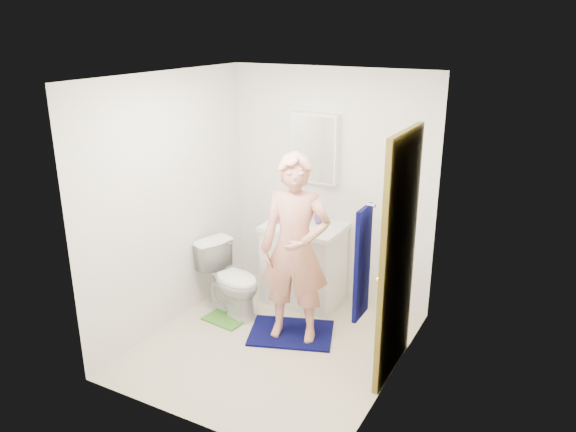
% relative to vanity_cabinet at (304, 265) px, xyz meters
% --- Properties ---
extents(floor, '(2.20, 2.40, 0.02)m').
position_rel_vanity_cabinet_xyz_m(floor, '(0.15, -0.91, -0.41)').
color(floor, beige).
rests_on(floor, ground).
extents(ceiling, '(2.20, 2.40, 0.02)m').
position_rel_vanity_cabinet_xyz_m(ceiling, '(0.15, -0.91, 2.01)').
color(ceiling, white).
rests_on(ceiling, ground).
extents(wall_back, '(2.20, 0.02, 2.40)m').
position_rel_vanity_cabinet_xyz_m(wall_back, '(0.15, 0.30, 0.80)').
color(wall_back, white).
rests_on(wall_back, ground).
extents(wall_front, '(2.20, 0.02, 2.40)m').
position_rel_vanity_cabinet_xyz_m(wall_front, '(0.15, -2.12, 0.80)').
color(wall_front, white).
rests_on(wall_front, ground).
extents(wall_left, '(0.02, 2.40, 2.40)m').
position_rel_vanity_cabinet_xyz_m(wall_left, '(-0.96, -0.91, 0.80)').
color(wall_left, white).
rests_on(wall_left, ground).
extents(wall_right, '(0.02, 2.40, 2.40)m').
position_rel_vanity_cabinet_xyz_m(wall_right, '(1.26, -0.91, 0.80)').
color(wall_right, white).
rests_on(wall_right, ground).
extents(vanity_cabinet, '(0.75, 0.55, 0.80)m').
position_rel_vanity_cabinet_xyz_m(vanity_cabinet, '(0.00, 0.00, 0.00)').
color(vanity_cabinet, white).
rests_on(vanity_cabinet, floor).
extents(countertop, '(0.79, 0.59, 0.05)m').
position_rel_vanity_cabinet_xyz_m(countertop, '(0.00, 0.00, 0.43)').
color(countertop, white).
rests_on(countertop, vanity_cabinet).
extents(sink_basin, '(0.40, 0.40, 0.03)m').
position_rel_vanity_cabinet_xyz_m(sink_basin, '(0.00, 0.00, 0.44)').
color(sink_basin, white).
rests_on(sink_basin, countertop).
extents(faucet, '(0.03, 0.03, 0.12)m').
position_rel_vanity_cabinet_xyz_m(faucet, '(0.00, 0.18, 0.51)').
color(faucet, silver).
rests_on(faucet, countertop).
extents(medicine_cabinet, '(0.50, 0.12, 0.70)m').
position_rel_vanity_cabinet_xyz_m(medicine_cabinet, '(0.00, 0.22, 1.20)').
color(medicine_cabinet, white).
rests_on(medicine_cabinet, wall_back).
extents(mirror_panel, '(0.46, 0.01, 0.66)m').
position_rel_vanity_cabinet_xyz_m(mirror_panel, '(0.00, 0.16, 1.20)').
color(mirror_panel, white).
rests_on(mirror_panel, wall_back).
extents(door, '(0.05, 0.80, 2.05)m').
position_rel_vanity_cabinet_xyz_m(door, '(1.22, -0.76, 0.62)').
color(door, olive).
rests_on(door, ground).
extents(door_knob, '(0.07, 0.07, 0.07)m').
position_rel_vanity_cabinet_xyz_m(door_knob, '(1.18, -1.08, 0.55)').
color(door_knob, gold).
rests_on(door_knob, door).
extents(towel, '(0.03, 0.24, 0.80)m').
position_rel_vanity_cabinet_xyz_m(towel, '(1.18, -1.48, 0.85)').
color(towel, '#06083D').
rests_on(towel, wall_right).
extents(towel_hook, '(0.06, 0.02, 0.02)m').
position_rel_vanity_cabinet_xyz_m(towel_hook, '(1.22, -1.48, 1.27)').
color(towel_hook, silver).
rests_on(towel_hook, wall_right).
extents(toilet, '(0.80, 0.61, 0.72)m').
position_rel_vanity_cabinet_xyz_m(toilet, '(-0.53, -0.57, -0.04)').
color(toilet, white).
rests_on(toilet, floor).
extents(bath_mat, '(0.91, 0.78, 0.02)m').
position_rel_vanity_cabinet_xyz_m(bath_mat, '(0.21, -0.68, -0.39)').
color(bath_mat, '#06083D').
rests_on(bath_mat, floor).
extents(green_rug, '(0.44, 0.39, 0.02)m').
position_rel_vanity_cabinet_xyz_m(green_rug, '(-0.49, -0.72, -0.39)').
color(green_rug, '#468F2F').
rests_on(green_rug, floor).
extents(soap_dispenser, '(0.11, 0.11, 0.20)m').
position_rel_vanity_cabinet_xyz_m(soap_dispenser, '(-0.30, -0.07, 0.55)').
color(soap_dispenser, '#C95D76').
rests_on(soap_dispenser, countertop).
extents(toothbrush_cup, '(0.17, 0.17, 0.11)m').
position_rel_vanity_cabinet_xyz_m(toothbrush_cup, '(0.13, 0.11, 0.50)').
color(toothbrush_cup, '#583D88').
rests_on(toothbrush_cup, countertop).
extents(man, '(0.71, 0.55, 1.73)m').
position_rel_vanity_cabinet_xyz_m(man, '(0.26, -0.71, 0.49)').
color(man, '#E0927E').
rests_on(man, bath_mat).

